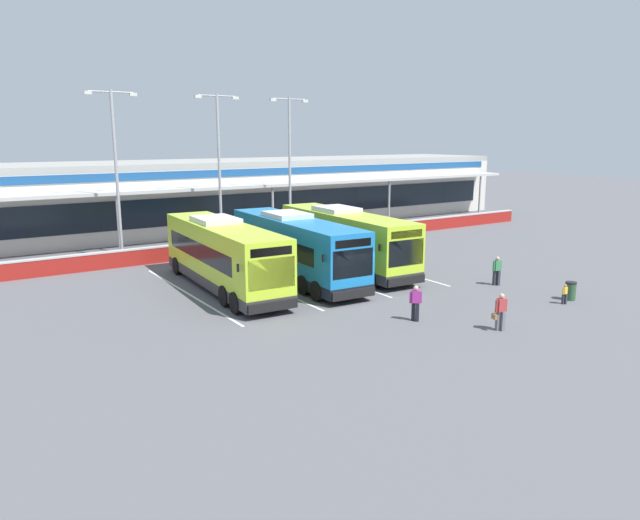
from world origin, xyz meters
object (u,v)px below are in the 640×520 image
pedestrian_with_handbag (500,311)px  pedestrian_child (565,293)px  lamp_post_east (290,160)px  coach_bus_left_centre (295,249)px  lamp_post_centre (219,162)px  coach_bus_leftmost (223,256)px  pedestrian_near_bin (416,302)px  lamp_post_west (116,165)px  litter_bin (570,291)px  pedestrian_in_dark_coat (497,270)px  coach_bus_centre (345,241)px

pedestrian_with_handbag → pedestrian_child: pedestrian_with_handbag is taller
lamp_post_east → pedestrian_with_handbag: bearing=-99.1°
coach_bus_left_centre → lamp_post_east: size_ratio=1.12×
lamp_post_centre → lamp_post_east: size_ratio=1.00×
coach_bus_leftmost → pedestrian_near_bin: size_ratio=7.58×
lamp_post_centre → lamp_post_west: bearing=176.7°
pedestrian_child → litter_bin: size_ratio=1.08×
coach_bus_left_centre → pedestrian_in_dark_coat: 11.32m
lamp_post_centre → litter_bin: bearing=-68.1°
pedestrian_child → pedestrian_near_bin: (-7.93, 2.08, 0.33)m
coach_bus_centre → lamp_post_centre: bearing=109.6°
coach_bus_centre → lamp_post_west: 15.75m
coach_bus_centre → pedestrian_in_dark_coat: (4.61, -7.96, -0.91)m
lamp_post_centre → pedestrian_in_dark_coat: bearing=-65.6°
pedestrian_child → litter_bin: pedestrian_child is taller
pedestrian_with_handbag → lamp_post_west: bearing=111.2°
pedestrian_near_bin → lamp_post_west: size_ratio=0.15×
pedestrian_with_handbag → pedestrian_in_dark_coat: bearing=40.9°
lamp_post_west → pedestrian_child: bearing=-56.7°
pedestrian_in_dark_coat → pedestrian_child: size_ratio=1.61×
coach_bus_centre → lamp_post_centre: size_ratio=1.12×
pedestrian_child → lamp_post_east: bearing=95.1°
pedestrian_in_dark_coat → litter_bin: 4.14m
pedestrian_with_handbag → lamp_post_west: 26.15m
coach_bus_centre → pedestrian_with_handbag: 13.33m
coach_bus_leftmost → pedestrian_child: size_ratio=12.22×
coach_bus_centre → lamp_post_west: lamp_post_west is taller
lamp_post_centre → litter_bin: (8.95, -22.25, -5.82)m
pedestrian_near_bin → litter_bin: 9.05m
lamp_post_east → litter_bin: (2.98, -22.50, -5.82)m
pedestrian_in_dark_coat → coach_bus_left_centre: bearing=139.3°
coach_bus_centre → lamp_post_east: (2.34, 10.48, 4.50)m
pedestrian_near_bin → lamp_post_centre: bearing=90.3°
coach_bus_leftmost → lamp_post_west: 12.06m
pedestrian_with_handbag → pedestrian_near_bin: same height
pedestrian_with_handbag → litter_bin: 6.91m
lamp_post_east → lamp_post_west: bearing=179.3°
pedestrian_child → pedestrian_with_handbag: bearing=-171.3°
coach_bus_left_centre → pedestrian_in_dark_coat: bearing=-40.7°
pedestrian_child → lamp_post_west: size_ratio=0.09×
coach_bus_leftmost → litter_bin: (13.57, -11.74, -1.32)m
coach_bus_left_centre → pedestrian_near_bin: bearing=-87.5°
coach_bus_centre → coach_bus_left_centre: bearing=-171.3°
coach_bus_leftmost → lamp_post_west: lamp_post_west is taller
coach_bus_left_centre → lamp_post_west: (-6.75, 11.24, 4.50)m
pedestrian_in_dark_coat → pedestrian_child: bearing=-92.8°
pedestrian_near_bin → pedestrian_child: bearing=-14.7°
coach_bus_leftmost → pedestrian_near_bin: (4.71, -9.97, -0.91)m
coach_bus_left_centre → pedestrian_child: size_ratio=12.22×
coach_bus_leftmost → coach_bus_centre: same height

